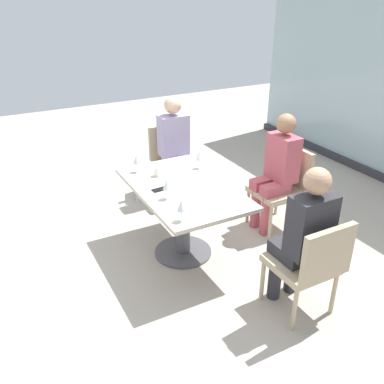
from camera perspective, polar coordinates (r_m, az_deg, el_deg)
name	(u,v)px	position (r m, az deg, el deg)	size (l,w,h in m)	color
ground_plane	(183,253)	(4.21, -1.21, -8.23)	(12.00, 12.00, 0.00)	#A89E8E
dining_table_main	(183,204)	(3.93, -1.29, -1.66)	(1.37, 0.82, 0.73)	#BCB29E
chair_far_left	(172,158)	(5.13, -2.71, 4.67)	(0.50, 0.46, 0.87)	tan
chair_near_window	(284,183)	(4.56, 12.33, 1.17)	(0.46, 0.51, 0.87)	tan
chair_far_right	(310,263)	(3.35, 15.80, -9.21)	(0.50, 0.46, 0.87)	tan
person_far_left	(176,145)	(4.97, -2.21, 6.44)	(0.39, 0.34, 1.26)	#9E93B7
person_near_window	(277,168)	(4.41, 11.49, 3.28)	(0.34, 0.39, 1.26)	#B24C56
person_far_right	(304,233)	(3.31, 14.96, -5.41)	(0.39, 0.34, 1.26)	#28282D
wine_glass_0	(167,185)	(3.58, -3.44, 0.99)	(0.07, 0.07, 0.18)	silver
wine_glass_1	(181,206)	(3.23, -1.45, -1.88)	(0.07, 0.07, 0.18)	silver
wine_glass_2	(199,156)	(4.19, 1.02, 4.93)	(0.07, 0.07, 0.18)	silver
wine_glass_3	(137,160)	(4.13, -7.51, 4.40)	(0.07, 0.07, 0.18)	silver
coffee_cup	(158,171)	(4.06, -4.69, 2.82)	(0.08, 0.08, 0.09)	white
cell_phone_on_table	(160,189)	(3.79, -4.37, 0.36)	(0.07, 0.14, 0.01)	black
handbag_0	(141,186)	(5.27, -6.89, 0.87)	(0.30, 0.16, 0.28)	silver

